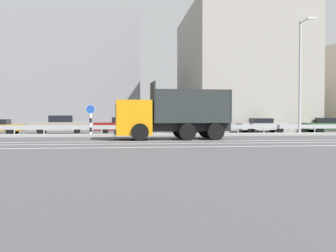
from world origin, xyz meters
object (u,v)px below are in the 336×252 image
at_px(dump_truck, 159,119).
at_px(parked_car_6, 262,125).
at_px(parked_car_3, 60,125).
at_px(parked_car_7, 330,125).
at_px(median_road_sign, 91,120).
at_px(parked_car_5, 198,125).
at_px(parked_car_4, 122,125).
at_px(street_lamp_1, 301,72).

distance_m(dump_truck, parked_car_6, 12.44).
height_order(parked_car_3, parked_car_7, parked_car_3).
bearing_deg(median_road_sign, dump_truck, -41.79).
bearing_deg(parked_car_5, parked_car_4, -86.35).
relative_size(dump_truck, parked_car_3, 1.61).
height_order(parked_car_6, parked_car_7, parked_car_7).
bearing_deg(median_road_sign, parked_car_7, 11.30).
distance_m(street_lamp_1, parked_car_7, 7.44).
bearing_deg(parked_car_6, parked_car_4, -89.18).
bearing_deg(median_road_sign, parked_car_5, 24.45).
distance_m(dump_truck, parked_car_3, 11.00).
relative_size(dump_truck, parked_car_7, 1.63).
xyz_separation_m(parked_car_3, parked_car_7, (23.25, -0.06, -0.08)).
relative_size(dump_truck, parked_car_4, 1.59).
xyz_separation_m(median_road_sign, parked_car_5, (8.62, 3.92, -0.47)).
bearing_deg(street_lamp_1, dump_truck, -160.07).
distance_m(parked_car_3, parked_car_7, 23.25).
bearing_deg(street_lamp_1, parked_car_4, 165.14).
height_order(parked_car_5, parked_car_7, parked_car_5).
bearing_deg(parked_car_7, street_lamp_1, -44.89).
xyz_separation_m(median_road_sign, parked_car_4, (2.25, 3.63, -0.47)).
relative_size(median_road_sign, parked_car_4, 0.50).
distance_m(parked_car_5, parked_car_6, 5.53).
xyz_separation_m(dump_truck, parked_car_7, (15.93, 8.13, -0.61)).
xyz_separation_m(street_lamp_1, parked_car_3, (-18.60, 4.11, -4.07)).
height_order(parked_car_3, parked_car_5, parked_car_3).
distance_m(street_lamp_1, parked_car_6, 5.86).
distance_m(parked_car_4, parked_car_6, 11.89).
distance_m(street_lamp_1, parked_car_3, 19.48).
bearing_deg(parked_car_3, parked_car_4, -100.64).
relative_size(dump_truck, parked_car_6, 1.84).
xyz_separation_m(median_road_sign, parked_car_6, (14.15, 3.82, -0.51)).
height_order(dump_truck, parked_car_5, dump_truck).
xyz_separation_m(parked_car_4, parked_car_7, (18.20, 0.46, -0.03)).
distance_m(dump_truck, parked_car_5, 8.98).
bearing_deg(dump_truck, street_lamp_1, -71.95).
relative_size(median_road_sign, parked_car_6, 0.57).
bearing_deg(parked_car_5, dump_truck, -26.12).
bearing_deg(parked_car_3, median_road_sign, -150.79).
xyz_separation_m(dump_truck, parked_car_6, (9.62, 7.86, -0.62)).
bearing_deg(dump_truck, parked_car_7, -64.82).
bearing_deg(median_road_sign, street_lamp_1, 0.14).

